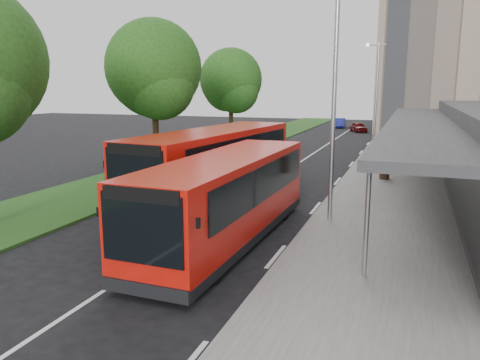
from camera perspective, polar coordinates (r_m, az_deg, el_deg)
The scene contains 15 objects.
ground at distance 16.81m, azimuth -4.65°, elevation -5.67°, with size 120.00×120.00×0.00m, color black.
pavement at distance 34.94m, azimuth 18.61°, elevation 2.72°, with size 5.00×80.00×0.15m, color slate.
grass_verge at distance 37.55m, azimuth -1.64°, elevation 3.81°, with size 5.00×80.00×0.10m, color #224A18.
lane_centre_line at distance 30.75m, azimuth 7.08°, elevation 2.01°, with size 0.12×70.00×0.01m, color silver.
kerb_dashes at distance 34.13m, azimuth 14.02°, elevation 2.67°, with size 0.12×56.00×0.01m.
tree_mid at distance 27.39m, azimuth -10.43°, elevation 12.55°, with size 5.40×5.40×8.67m.
tree_far at distance 38.23m, azimuth -1.11°, elevation 11.64°, with size 4.98×4.98×8.00m.
lamp_post_near at distance 16.81m, azimuth 11.14°, elevation 10.47°, with size 1.44×0.28×8.00m.
lamp_post_far at distance 36.70m, azimuth 16.18°, elevation 10.52°, with size 1.44×0.28×8.00m.
bus_main at distance 14.82m, azimuth -1.58°, elevation -2.28°, with size 2.72×9.82×2.76m.
bus_second at distance 20.30m, azimuth -3.16°, elevation 1.86°, with size 3.84×11.11×3.09m.
litter_bin at distance 25.65m, azimuth 17.21°, elevation 1.12°, with size 0.51×0.51×0.91m, color #321F14.
bollard at distance 32.93m, azimuth 16.01°, elevation 3.28°, with size 0.14×0.14×0.87m, color gold.
car_near at distance 54.32m, azimuth 14.24°, elevation 6.29°, with size 1.29×3.21×1.10m, color #530B0C.
car_far at distance 59.64m, azimuth 12.12°, elevation 6.82°, with size 1.22×3.50×1.15m, color navy.
Camera 1 is at (6.77, -14.60, 4.87)m, focal length 35.00 mm.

